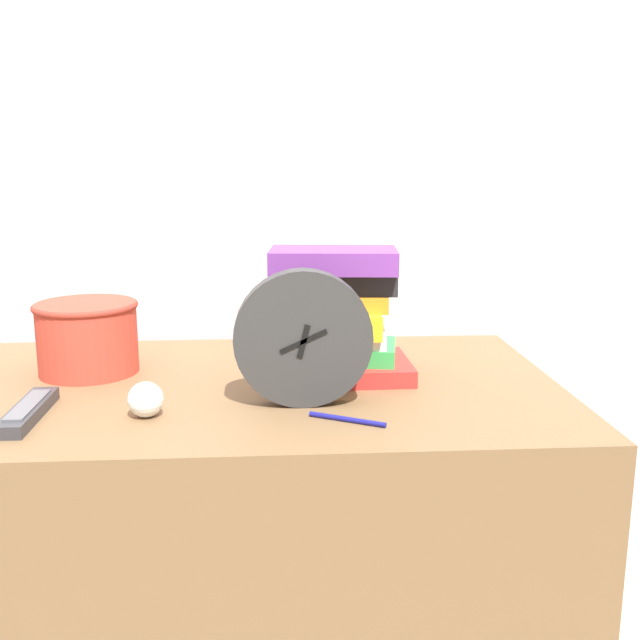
{
  "coord_description": "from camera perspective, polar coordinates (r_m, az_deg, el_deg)",
  "views": [
    {
      "loc": [
        0.12,
        -0.95,
        1.11
      ],
      "look_at": [
        0.2,
        0.29,
        0.84
      ],
      "focal_mm": 42.0,
      "sensor_mm": 36.0,
      "label": 1
    }
  ],
  "objects": [
    {
      "name": "tv_remote",
      "position": [
        1.25,
        -21.35,
        -6.49
      ],
      "size": [
        0.04,
        0.19,
        0.02
      ],
      "color": "#333338",
      "rests_on": "desk"
    },
    {
      "name": "book_stack",
      "position": [
        1.36,
        1.15,
        0.36
      ],
      "size": [
        0.26,
        0.2,
        0.23
      ],
      "color": "red",
      "rests_on": "desk"
    },
    {
      "name": "basket",
      "position": [
        1.45,
        -17.31,
        -1.09
      ],
      "size": [
        0.19,
        0.19,
        0.13
      ],
      "color": "#C63D2D",
      "rests_on": "desk"
    },
    {
      "name": "pen",
      "position": [
        1.15,
        2.08,
        -7.58
      ],
      "size": [
        0.11,
        0.07,
        0.01
      ],
      "color": "navy",
      "rests_on": "desk"
    },
    {
      "name": "crumpled_paper_ball",
      "position": [
        1.19,
        -13.15,
        -5.92
      ],
      "size": [
        0.06,
        0.06,
        0.06
      ],
      "color": "white",
      "rests_on": "desk"
    },
    {
      "name": "desk_clock",
      "position": [
        1.19,
        -1.3,
        -1.42
      ],
      "size": [
        0.22,
        0.04,
        0.22
      ],
      "color": "#333333",
      "rests_on": "desk"
    },
    {
      "name": "desk",
      "position": [
        1.49,
        -8.33,
        -18.11
      ],
      "size": [
        1.26,
        0.66,
        0.71
      ],
      "color": "brown",
      "rests_on": "ground_plane"
    },
    {
      "name": "wall_back",
      "position": [
        1.69,
        -8.22,
        15.34
      ],
      "size": [
        6.0,
        0.04,
        2.4
      ],
      "color": "silver",
      "rests_on": "ground_plane"
    }
  ]
}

